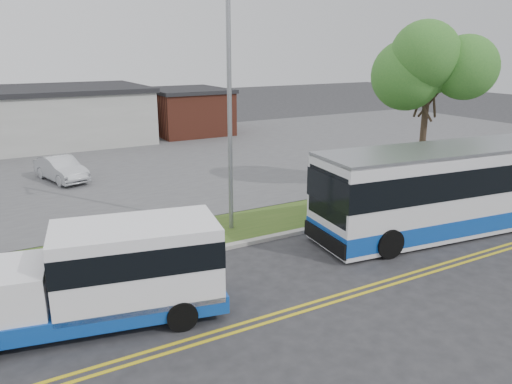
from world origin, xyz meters
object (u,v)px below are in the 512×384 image
tree_east (429,70)px  parked_car_a (61,169)px  streetlight_near (230,103)px  shuttle_bus (111,272)px  transit_bus (459,188)px

tree_east → parked_car_a: size_ratio=2.00×
tree_east → streetlight_near: bearing=-178.6°
shuttle_bus → transit_bus: bearing=12.7°
streetlight_near → shuttle_bus: (-6.01, -4.66, -3.77)m
shuttle_bus → transit_bus: size_ratio=0.57×
shuttle_bus → parked_car_a: shuttle_bus is taller
tree_east → transit_bus: tree_east is taller
tree_east → transit_bus: 7.01m
streetlight_near → transit_bus: (8.19, -4.37, -3.46)m
transit_bus → parked_car_a: 20.54m
streetlight_near → transit_bus: bearing=-28.1°
transit_bus → shuttle_bus: bearing=-172.4°
tree_east → shuttle_bus: size_ratio=1.12×
tree_east → transit_bus: size_ratio=0.65×
streetlight_near → transit_bus: size_ratio=0.74×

